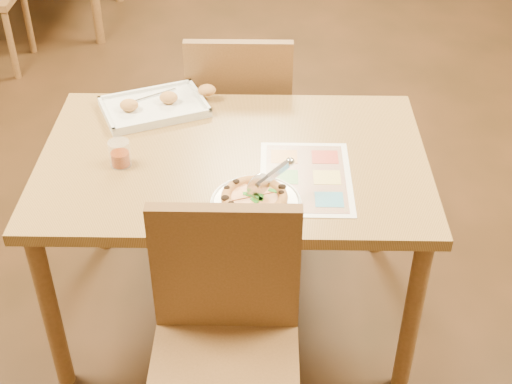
{
  "coord_description": "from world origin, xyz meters",
  "views": [
    {
      "loc": [
        0.11,
        -1.98,
        2.05
      ],
      "look_at": [
        0.08,
        -0.27,
        0.77
      ],
      "focal_mm": 50.0,
      "sensor_mm": 36.0,
      "label": 1
    }
  ],
  "objects_px": {
    "dining_table": "(234,177)",
    "glass_tumbler": "(120,155)",
    "pizza": "(254,197)",
    "menu": "(306,178)",
    "chair_near": "(225,321)",
    "plate": "(256,203)",
    "pizza_cutter": "(269,178)",
    "chair_far": "(240,106)",
    "appetizer_tray": "(157,106)"
  },
  "relations": [
    {
      "from": "menu",
      "to": "chair_near",
      "type": "bearing_deg",
      "value": -116.44
    },
    {
      "from": "plate",
      "to": "pizza_cutter",
      "type": "bearing_deg",
      "value": 34.15
    },
    {
      "from": "pizza",
      "to": "glass_tumbler",
      "type": "relative_size",
      "value": 2.32
    },
    {
      "from": "pizza",
      "to": "glass_tumbler",
      "type": "bearing_deg",
      "value": 155.2
    },
    {
      "from": "chair_far",
      "to": "pizza_cutter",
      "type": "height_order",
      "value": "chair_far"
    },
    {
      "from": "pizza_cutter",
      "to": "glass_tumbler",
      "type": "relative_size",
      "value": 1.56
    },
    {
      "from": "appetizer_tray",
      "to": "menu",
      "type": "xyz_separation_m",
      "value": [
        0.53,
        -0.43,
        -0.01
      ]
    },
    {
      "from": "plate",
      "to": "pizza_cutter",
      "type": "relative_size",
      "value": 2.02
    },
    {
      "from": "dining_table",
      "to": "pizza_cutter",
      "type": "xyz_separation_m",
      "value": [
        0.12,
        -0.24,
        0.17
      ]
    },
    {
      "from": "chair_far",
      "to": "pizza_cutter",
      "type": "bearing_deg",
      "value": 98.11
    },
    {
      "from": "pizza_cutter",
      "to": "appetizer_tray",
      "type": "bearing_deg",
      "value": 92.59
    },
    {
      "from": "chair_near",
      "to": "plate",
      "type": "height_order",
      "value": "chair_near"
    },
    {
      "from": "glass_tumbler",
      "to": "menu",
      "type": "bearing_deg",
      "value": -6.27
    },
    {
      "from": "chair_far",
      "to": "plate",
      "type": "bearing_deg",
      "value": 95.36
    },
    {
      "from": "chair_far",
      "to": "pizza",
      "type": "bearing_deg",
      "value": 95.05
    },
    {
      "from": "appetizer_tray",
      "to": "glass_tumbler",
      "type": "relative_size",
      "value": 5.02
    },
    {
      "from": "chair_far",
      "to": "glass_tumbler",
      "type": "xyz_separation_m",
      "value": [
        -0.37,
        -0.66,
        0.19
      ]
    },
    {
      "from": "dining_table",
      "to": "plate",
      "type": "xyz_separation_m",
      "value": [
        0.08,
        -0.27,
        0.09
      ]
    },
    {
      "from": "menu",
      "to": "dining_table",
      "type": "bearing_deg",
      "value": 152.82
    },
    {
      "from": "chair_near",
      "to": "menu",
      "type": "bearing_deg",
      "value": 63.56
    },
    {
      "from": "pizza_cutter",
      "to": "glass_tumbler",
      "type": "xyz_separation_m",
      "value": [
        -0.49,
        0.18,
        -0.05
      ]
    },
    {
      "from": "pizza_cutter",
      "to": "menu",
      "type": "xyz_separation_m",
      "value": [
        0.12,
        0.12,
        -0.08
      ]
    },
    {
      "from": "chair_far",
      "to": "menu",
      "type": "height_order",
      "value": "chair_far"
    },
    {
      "from": "chair_far",
      "to": "menu",
      "type": "xyz_separation_m",
      "value": [
        0.24,
        -0.72,
        0.16
      ]
    },
    {
      "from": "plate",
      "to": "appetizer_tray",
      "type": "bearing_deg",
      "value": 123.34
    },
    {
      "from": "dining_table",
      "to": "glass_tumbler",
      "type": "bearing_deg",
      "value": -171.36
    },
    {
      "from": "chair_near",
      "to": "pizza",
      "type": "relative_size",
      "value": 2.3
    },
    {
      "from": "plate",
      "to": "pizza_cutter",
      "type": "distance_m",
      "value": 0.09
    },
    {
      "from": "menu",
      "to": "pizza",
      "type": "bearing_deg",
      "value": -139.52
    },
    {
      "from": "pizza",
      "to": "pizza_cutter",
      "type": "bearing_deg",
      "value": 25.44
    },
    {
      "from": "plate",
      "to": "pizza",
      "type": "distance_m",
      "value": 0.02
    },
    {
      "from": "pizza_cutter",
      "to": "dining_table",
      "type": "bearing_deg",
      "value": 81.89
    },
    {
      "from": "plate",
      "to": "glass_tumbler",
      "type": "bearing_deg",
      "value": 154.89
    },
    {
      "from": "chair_near",
      "to": "glass_tumbler",
      "type": "distance_m",
      "value": 0.69
    },
    {
      "from": "dining_table",
      "to": "appetizer_tray",
      "type": "height_order",
      "value": "appetizer_tray"
    },
    {
      "from": "plate",
      "to": "glass_tumbler",
      "type": "distance_m",
      "value": 0.5
    },
    {
      "from": "plate",
      "to": "pizza",
      "type": "xyz_separation_m",
      "value": [
        -0.01,
        0.01,
        0.02
      ]
    },
    {
      "from": "chair_far",
      "to": "plate",
      "type": "xyz_separation_m",
      "value": [
        0.08,
        -0.87,
        0.16
      ]
    },
    {
      "from": "chair_near",
      "to": "chair_far",
      "type": "distance_m",
      "value": 1.2
    },
    {
      "from": "dining_table",
      "to": "chair_near",
      "type": "distance_m",
      "value": 0.61
    },
    {
      "from": "appetizer_tray",
      "to": "menu",
      "type": "distance_m",
      "value": 0.68
    },
    {
      "from": "pizza",
      "to": "pizza_cutter",
      "type": "height_order",
      "value": "pizza_cutter"
    },
    {
      "from": "plate",
      "to": "menu",
      "type": "bearing_deg",
      "value": 42.48
    },
    {
      "from": "chair_far",
      "to": "appetizer_tray",
      "type": "distance_m",
      "value": 0.45
    },
    {
      "from": "dining_table",
      "to": "pizza",
      "type": "bearing_deg",
      "value": -73.71
    },
    {
      "from": "pizza_cutter",
      "to": "chair_near",
      "type": "bearing_deg",
      "value": -143.0
    },
    {
      "from": "chair_far",
      "to": "appetizer_tray",
      "type": "xyz_separation_m",
      "value": [
        -0.29,
        -0.3,
        0.17
      ]
    },
    {
      "from": "dining_table",
      "to": "pizza",
      "type": "height_order",
      "value": "pizza"
    },
    {
      "from": "appetizer_tray",
      "to": "pizza",
      "type": "bearing_deg",
      "value": -56.78
    },
    {
      "from": "glass_tumbler",
      "to": "pizza",
      "type": "bearing_deg",
      "value": -24.8
    }
  ]
}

